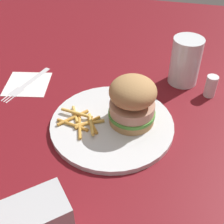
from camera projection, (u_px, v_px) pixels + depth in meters
The scene contains 8 objects.
ground_plane at pixel (115, 132), 0.65m from camera, with size 1.60×1.60×0.00m, color maroon.
plate at pixel (112, 124), 0.66m from camera, with size 0.27×0.27×0.01m, color silver.
sandwich at pixel (132, 101), 0.62m from camera, with size 0.10×0.10×0.11m.
fries_pile at pixel (81, 121), 0.65m from camera, with size 0.10×0.10×0.01m.
napkin at pixel (27, 84), 0.78m from camera, with size 0.11×0.11×0.00m, color white.
fork at pixel (27, 83), 0.78m from camera, with size 0.06×0.17×0.00m.
drink_glass at pixel (185, 63), 0.76m from camera, with size 0.08×0.08×0.12m.
salt_shaker at pixel (211, 86), 0.73m from camera, with size 0.03×0.03×0.06m, color white.
Camera 1 is at (0.10, -0.45, 0.45)m, focal length 48.10 mm.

